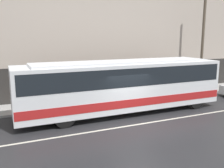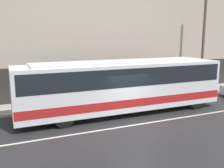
{
  "view_description": "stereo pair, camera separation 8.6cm",
  "coord_description": "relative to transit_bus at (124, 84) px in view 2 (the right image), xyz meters",
  "views": [
    {
      "loc": [
        -6.2,
        -10.84,
        4.52
      ],
      "look_at": [
        -0.44,
        2.22,
        1.82
      ],
      "focal_mm": 40.0,
      "sensor_mm": 36.0,
      "label": 1
    },
    {
      "loc": [
        -6.12,
        -10.87,
        4.52
      ],
      "look_at": [
        -0.44,
        2.22,
        1.82
      ],
      "focal_mm": 40.0,
      "sensor_mm": 36.0,
      "label": 2
    }
  ],
  "objects": [
    {
      "name": "building_facade",
      "position": [
        -0.31,
        4.47,
        3.06
      ],
      "size": [
        60.0,
        0.35,
        10.02
      ],
      "color": "#B7A899",
      "rests_on": "ground_plane"
    },
    {
      "name": "lane_stripe",
      "position": [
        -0.31,
        -2.22,
        -1.77
      ],
      "size": [
        54.0,
        0.14,
        0.01
      ],
      "color": "beige",
      "rests_on": "ground_plane"
    },
    {
      "name": "transit_bus",
      "position": [
        0.0,
        0.0,
        0.0
      ],
      "size": [
        12.5,
        2.56,
        3.14
      ],
      "color": "white",
      "rests_on": "ground_plane"
    },
    {
      "name": "ground_plane",
      "position": [
        -0.31,
        -2.22,
        -1.77
      ],
      "size": [
        60.0,
        60.0,
        0.0
      ],
      "primitive_type": "plane",
      "color": "#262628"
    },
    {
      "name": "sidewalk",
      "position": [
        -0.31,
        3.05,
        -1.7
      ],
      "size": [
        60.0,
        2.56,
        0.14
      ],
      "color": "#A09E99",
      "rests_on": "ground_plane"
    },
    {
      "name": "pedestrian_waiting",
      "position": [
        1.77,
        3.66,
        -0.85
      ],
      "size": [
        0.36,
        0.36,
        1.67
      ],
      "color": "maroon",
      "rests_on": "sidewalk"
    },
    {
      "name": "utility_pole_near",
      "position": [
        8.38,
        2.61,
        2.6
      ],
      "size": [
        0.22,
        0.22,
        8.46
      ],
      "color": "brown",
      "rests_on": "sidewalk"
    }
  ]
}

